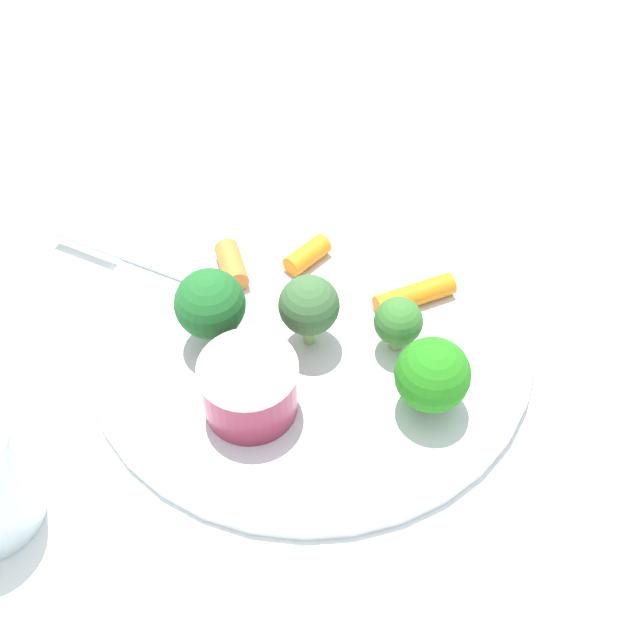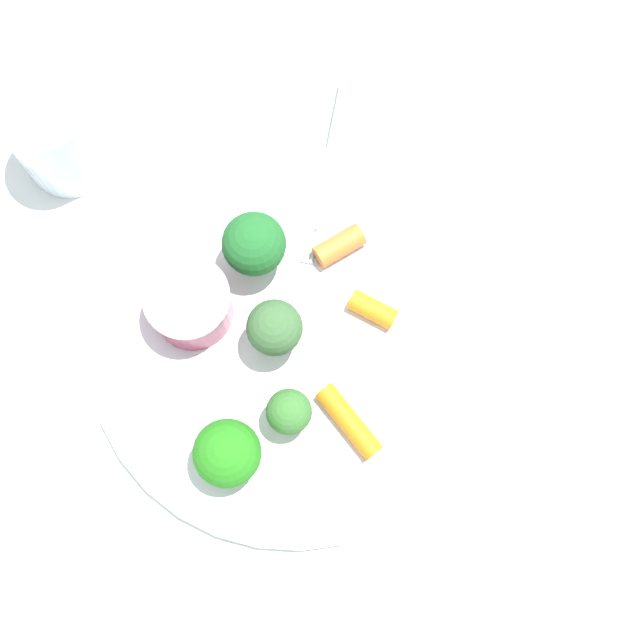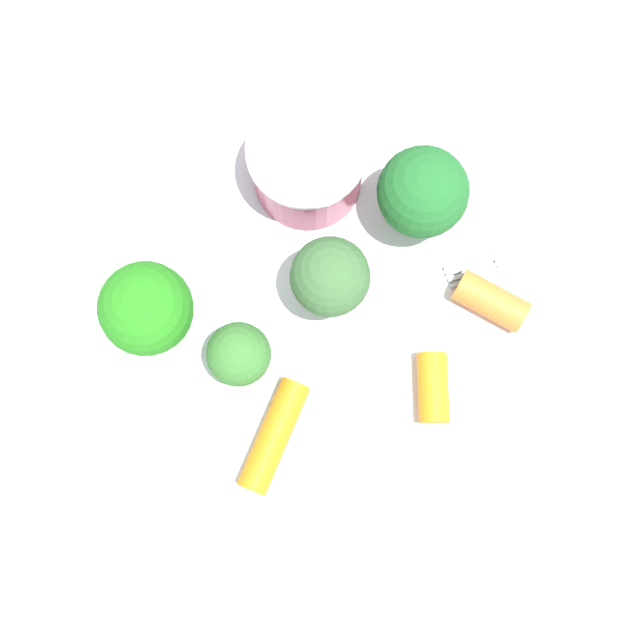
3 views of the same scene
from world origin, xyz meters
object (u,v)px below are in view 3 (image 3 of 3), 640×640
carrot_stick_1 (274,436)px  fork (580,234)px  carrot_stick_0 (433,388)px  broccoli_floret_3 (146,309)px  sauce_cup (307,165)px  broccoli_floret_0 (330,277)px  carrot_stick_2 (491,301)px  broccoli_floret_1 (239,355)px  plate (346,314)px  broccoli_floret_2 (423,192)px

carrot_stick_1 → fork: carrot_stick_1 is taller
carrot_stick_0 → broccoli_floret_3: bearing=66.9°
broccoli_floret_3 → carrot_stick_1: bearing=-143.1°
sauce_cup → broccoli_floret_0: size_ratio=1.10×
carrot_stick_2 → broccoli_floret_1: bearing=94.6°
carrot_stick_1 → fork: 0.20m
plate → carrot_stick_1: (-0.06, 0.05, 0.01)m
broccoli_floret_1 → broccoli_floret_3: broccoli_floret_3 is taller
broccoli_floret_0 → plate: bearing=-146.5°
carrot_stick_0 → fork: bearing=-53.3°
broccoli_floret_2 → carrot_stick_2: size_ratio=1.58×
sauce_cup → broccoli_floret_1: (-0.10, 0.05, 0.00)m
fork → broccoli_floret_1: bearing=102.3°
plate → broccoli_floret_2: broccoli_floret_2 is taller
broccoli_floret_2 → carrot_stick_0: 0.10m
broccoli_floret_3 → broccoli_floret_1: bearing=-124.5°
carrot_stick_2 → plate: bearing=84.1°
carrot_stick_2 → sauce_cup: bearing=44.9°
plate → sauce_cup: (0.08, 0.01, 0.03)m
carrot_stick_2 → fork: bearing=-61.7°
plate → broccoli_floret_2: 0.08m
broccoli_floret_1 → carrot_stick_0: size_ratio=1.19×
carrot_stick_0 → carrot_stick_2: 0.06m
broccoli_floret_3 → carrot_stick_1: 0.09m
broccoli_floret_2 → carrot_stick_2: 0.07m
broccoli_floret_1 → fork: bearing=-77.7°
carrot_stick_2 → carrot_stick_1: bearing=113.0°
broccoli_floret_1 → carrot_stick_0: (-0.03, -0.10, -0.02)m
broccoli_floret_3 → carrot_stick_0: 0.15m
carrot_stick_1 → fork: (0.08, -0.18, -0.01)m
broccoli_floret_0 → carrot_stick_0: size_ratio=1.58×
plate → broccoli_floret_2: size_ratio=5.13×
plate → broccoli_floret_3: broccoli_floret_3 is taller
sauce_cup → broccoli_floret_3: (-0.07, 0.09, 0.01)m
broccoli_floret_0 → broccoli_floret_1: (-0.03, 0.05, -0.01)m
broccoli_floret_2 → carrot_stick_0: broccoli_floret_2 is taller
broccoli_floret_0 → carrot_stick_2: 0.09m
broccoli_floret_1 → carrot_stick_1: (-0.04, -0.01, -0.02)m
plate → broccoli_floret_3: bearing=84.1°
sauce_cup → fork: (-0.05, -0.14, -0.02)m
broccoli_floret_1 → carrot_stick_2: 0.14m
plate → fork: (0.02, -0.13, 0.01)m
carrot_stick_1 → carrot_stick_0: bearing=-82.1°
plate → broccoli_floret_1: (-0.02, 0.06, 0.03)m
plate → fork: size_ratio=1.92×
broccoli_floret_2 → plate: bearing=136.1°
broccoli_floret_1 → broccoli_floret_2: (0.07, -0.10, 0.01)m
sauce_cup → broccoli_floret_3: bearing=126.2°
carrot_stick_0 → carrot_stick_2: bearing=-43.4°
broccoli_floret_2 → broccoli_floret_3: 0.15m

